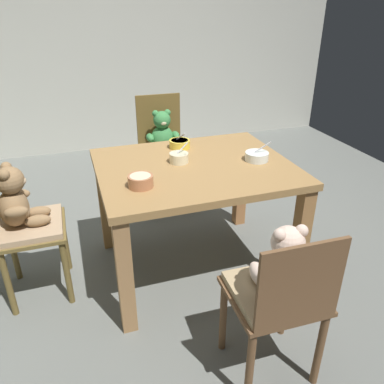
% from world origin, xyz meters
% --- Properties ---
extents(ground_plane, '(5.20, 5.20, 0.04)m').
position_xyz_m(ground_plane, '(0.00, 0.00, -0.02)').
color(ground_plane, slate).
extents(wall_rear, '(5.20, 0.08, 3.00)m').
position_xyz_m(wall_rear, '(0.00, 2.56, 1.50)').
color(wall_rear, '#B4B4A8').
rests_on(wall_rear, ground_plane).
extents(dining_table, '(1.15, 0.95, 0.74)m').
position_xyz_m(dining_table, '(0.00, 0.00, 0.62)').
color(dining_table, olive).
rests_on(dining_table, ground_plane).
extents(teddy_chair_far_center, '(0.41, 0.41, 0.94)m').
position_xyz_m(teddy_chair_far_center, '(0.04, 0.92, 0.55)').
color(teddy_chair_far_center, brown).
rests_on(teddy_chair_far_center, ground_plane).
extents(teddy_chair_near_front, '(0.41, 0.39, 0.84)m').
position_xyz_m(teddy_chair_near_front, '(0.08, -0.91, 0.55)').
color(teddy_chair_near_front, brown).
rests_on(teddy_chair_near_front, ground_plane).
extents(teddy_chair_near_left, '(0.38, 0.40, 0.91)m').
position_xyz_m(teddy_chair_near_left, '(-1.02, 0.06, 0.56)').
color(teddy_chair_near_left, brown).
rests_on(teddy_chair_near_left, ground_plane).
extents(porridge_bowl_yellow_far_center, '(0.14, 0.15, 0.12)m').
position_xyz_m(porridge_bowl_yellow_far_center, '(-0.00, 0.31, 0.77)').
color(porridge_bowl_yellow_far_center, yellow).
rests_on(porridge_bowl_yellow_far_center, dining_table).
extents(porridge_bowl_white_near_right, '(0.15, 0.14, 0.12)m').
position_xyz_m(porridge_bowl_white_near_right, '(0.39, -0.05, 0.77)').
color(porridge_bowl_white_near_right, white).
rests_on(porridge_bowl_white_near_right, dining_table).
extents(porridge_bowl_terracotta_near_left, '(0.14, 0.14, 0.06)m').
position_xyz_m(porridge_bowl_terracotta_near_left, '(-0.37, -0.19, 0.78)').
color(porridge_bowl_terracotta_near_left, '#B5714B').
rests_on(porridge_bowl_terracotta_near_left, dining_table).
extents(porridge_bowl_cream_center, '(0.12, 0.12, 0.12)m').
position_xyz_m(porridge_bowl_cream_center, '(-0.08, 0.07, 0.78)').
color(porridge_bowl_cream_center, beige).
rests_on(porridge_bowl_cream_center, dining_table).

